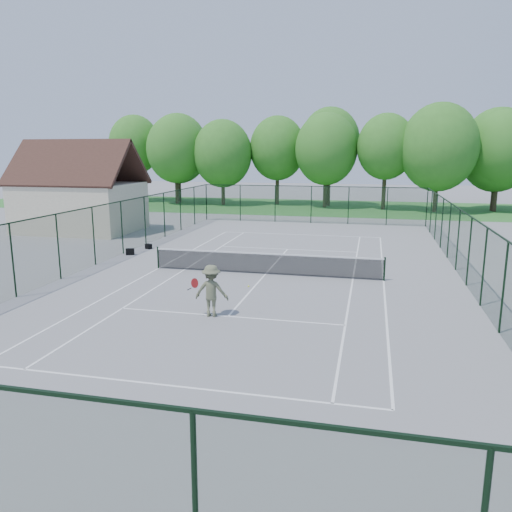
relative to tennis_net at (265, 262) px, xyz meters
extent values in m
plane|color=gray|center=(0.00, 0.00, -0.58)|extent=(140.00, 140.00, 0.00)
cube|color=#347C31|center=(0.00, 30.00, -0.57)|extent=(80.00, 16.00, 0.01)
cube|color=white|center=(0.00, 11.88, -0.57)|extent=(10.97, 0.08, 0.01)
cube|color=white|center=(0.00, -11.88, -0.57)|extent=(10.97, 0.08, 0.01)
cube|color=white|center=(0.00, 6.40, -0.57)|extent=(8.23, 0.08, 0.01)
cube|color=white|center=(0.00, -6.40, -0.57)|extent=(8.23, 0.08, 0.01)
cube|color=white|center=(5.49, 0.00, -0.57)|extent=(0.08, 23.77, 0.01)
cube|color=white|center=(-5.49, 0.00, -0.57)|extent=(0.08, 23.77, 0.01)
cube|color=white|center=(4.12, 0.00, -0.57)|extent=(0.08, 23.77, 0.01)
cube|color=white|center=(-4.12, 0.00, -0.57)|extent=(0.08, 23.77, 0.01)
cube|color=white|center=(0.00, 0.00, -0.57)|extent=(0.08, 12.80, 0.01)
cylinder|color=black|center=(-5.50, 0.00, -0.03)|extent=(0.08, 0.08, 1.10)
cylinder|color=black|center=(5.50, 0.00, -0.03)|extent=(0.08, 0.08, 1.10)
cube|color=black|center=(0.00, 0.00, -0.08)|extent=(11.00, 0.02, 0.96)
cube|color=white|center=(0.00, 0.00, 0.42)|extent=(11.00, 0.05, 0.07)
cube|color=#193B1E|center=(0.00, 18.00, 0.92)|extent=(18.00, 0.02, 3.00)
cube|color=#193B1E|center=(9.00, 0.00, 0.92)|extent=(0.02, 36.00, 3.00)
cube|color=#193B1E|center=(-9.00, 0.00, 0.92)|extent=(0.02, 36.00, 3.00)
cube|color=black|center=(0.00, 18.00, 2.42)|extent=(18.00, 0.05, 0.05)
cube|color=black|center=(9.00, 0.00, 2.42)|extent=(0.05, 36.00, 0.05)
cube|color=black|center=(-9.00, 0.00, 2.42)|extent=(0.05, 36.00, 0.05)
cube|color=beige|center=(-16.00, 10.00, 1.17)|extent=(8.00, 6.00, 3.50)
cube|color=#43281F|center=(-16.00, 11.50, 4.42)|extent=(8.60, 3.27, 3.27)
cube|color=#43281F|center=(-16.00, 8.50, 4.42)|extent=(8.60, 3.27, 3.27)
cylinder|color=#3D3021|center=(-16.50, 30.00, 1.52)|extent=(0.40, 0.40, 4.20)
ellipsoid|color=#3C852A|center=(-16.50, 30.00, 5.42)|extent=(6.40, 6.40, 7.40)
cylinder|color=#3D3021|center=(0.00, 30.00, 1.52)|extent=(0.40, 0.40, 4.20)
ellipsoid|color=#3C852A|center=(0.00, 30.00, 5.42)|extent=(6.40, 6.40, 7.40)
cylinder|color=#3D3021|center=(16.50, 30.00, 1.52)|extent=(0.40, 0.40, 4.20)
ellipsoid|color=#3C852A|center=(16.50, 30.00, 5.42)|extent=(6.40, 6.40, 7.40)
cube|color=black|center=(-8.44, 2.75, -0.40)|extent=(0.51, 0.40, 0.36)
cube|color=black|center=(-8.19, 4.63, -0.42)|extent=(0.45, 0.37, 0.30)
imported|color=#5F6346|center=(-0.58, -6.46, 0.35)|extent=(1.23, 0.75, 1.86)
sphere|color=#D3E334|center=(0.67, -6.06, 0.48)|extent=(0.07, 0.07, 0.07)
camera|label=1|loc=(4.78, -22.65, 5.17)|focal=35.00mm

